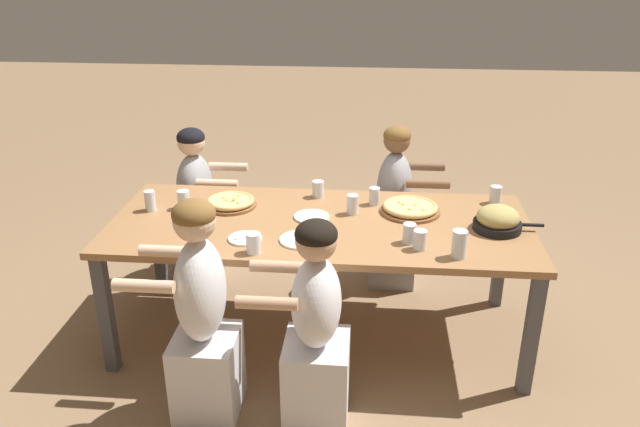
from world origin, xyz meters
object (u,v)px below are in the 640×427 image
drinking_glass_a (374,197)px  drinking_glass_g (184,201)px  empty_plate_c (301,240)px  diner_near_center (316,332)px  drinking_glass_i (318,190)px  diner_far_left (197,209)px  diner_far_midright (394,214)px  skillet_bowl (498,220)px  drinking_glass_c (150,202)px  drinking_glass_h (352,206)px  drinking_glass_j (409,234)px  pizza_board_second (231,202)px  diner_near_midleft (202,320)px  drinking_glass_d (459,245)px  pizza_board_main (410,208)px  empty_plate_a (245,238)px  drinking_glass_b (420,241)px  drinking_glass_f (253,244)px

drinking_glass_a → drinking_glass_g: (-1.14, -0.16, 0.00)m
empty_plate_c → diner_near_center: size_ratio=0.21×
drinking_glass_a → drinking_glass_i: size_ratio=1.04×
drinking_glass_g → empty_plate_c: bearing=-26.7°
diner_far_left → diner_far_midright: 1.39m
skillet_bowl → drinking_glass_a: skillet_bowl is taller
drinking_glass_c → diner_near_center: bearing=-37.0°
drinking_glass_h → drinking_glass_g: bearing=-179.5°
empty_plate_c → drinking_glass_c: drinking_glass_c is taller
drinking_glass_j → pizza_board_second: bearing=158.8°
drinking_glass_a → diner_near_midleft: diner_near_midleft is taller
skillet_bowl → drinking_glass_i: bearing=158.9°
drinking_glass_h → diner_near_center: diner_near_center is taller
drinking_glass_a → drinking_glass_j: same height
pizza_board_second → diner_near_center: diner_near_center is taller
drinking_glass_g → diner_far_left: size_ratio=0.10×
diner_far_midright → drinking_glass_d: bearing=14.7°
empty_plate_c → diner_near_center: (0.12, -0.47, -0.27)m
drinking_glass_d → diner_far_left: 2.04m
diner_far_midright → pizza_board_main: bearing=7.4°
empty_plate_a → drinking_glass_a: 0.89m
drinking_glass_b → diner_far_midright: (-0.10, 1.03, -0.30)m
empty_plate_c → drinking_glass_i: drinking_glass_i is taller
drinking_glass_g → diner_far_midright: diner_far_midright is taller
pizza_board_second → drinking_glass_j: 1.13m
pizza_board_main → diner_far_left: 1.59m
pizza_board_main → drinking_glass_c: bearing=-176.2°
drinking_glass_a → pizza_board_second: bearing=-173.0°
empty_plate_a → drinking_glass_g: 0.60m
drinking_glass_a → drinking_glass_h: drinking_glass_h is taller
drinking_glass_g → diner_near_center: diner_near_center is taller
pizza_board_second → empty_plate_a: bearing=-68.5°
drinking_glass_c → drinking_glass_j: 1.55m
drinking_glass_d → skillet_bowl: bearing=54.3°
empty_plate_a → diner_near_midleft: (-0.13, -0.46, -0.23)m
empty_plate_c → drinking_glass_c: 1.00m
diner_near_center → skillet_bowl: bearing=-53.6°
pizza_board_second → drinking_glass_f: drinking_glass_f is taller
drinking_glass_b → drinking_glass_g: size_ratio=0.94×
empty_plate_c → diner_far_left: (-0.86, 0.99, -0.27)m
drinking_glass_f → drinking_glass_g: size_ratio=0.96×
drinking_glass_i → drinking_glass_j: size_ratio=0.96×
drinking_glass_j → diner_far_midright: 1.01m
skillet_bowl → drinking_glass_j: size_ratio=3.56×
empty_plate_c → pizza_board_main: bearing=36.0°
empty_plate_c → drinking_glass_a: 0.67m
drinking_glass_a → drinking_glass_i: (-0.35, 0.09, -0.00)m
pizza_board_main → drinking_glass_b: bearing=-86.8°
drinking_glass_a → drinking_glass_f: 0.94m
drinking_glass_d → diner_near_center: size_ratio=0.13×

